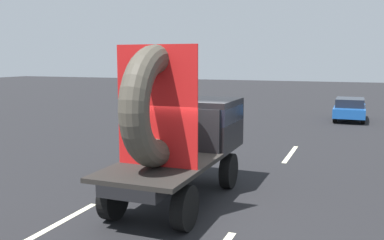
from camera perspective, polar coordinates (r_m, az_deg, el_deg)
name	(u,v)px	position (r m, az deg, el deg)	size (l,w,h in m)	color
ground_plane	(188,203)	(10.64, -0.57, -11.07)	(120.00, 120.00, 0.00)	black
flatbed_truck	(182,128)	(10.65, -1.28, -1.08)	(2.02, 5.05, 3.81)	black
distant_sedan	(350,108)	(26.10, 20.30, 1.45)	(1.68, 3.91, 1.28)	black
lane_dash_left_near	(55,225)	(9.77, -17.84, -13.24)	(2.89, 0.16, 0.01)	beige
lane_dash_left_far	(197,148)	(16.92, 0.61, -3.77)	(2.28, 0.16, 0.01)	beige
lane_dash_right_far	(290,154)	(16.31, 13.00, -4.44)	(3.00, 0.16, 0.01)	beige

